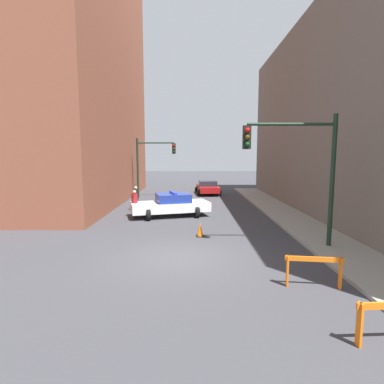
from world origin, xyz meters
The scene contains 11 objects.
ground_plane centered at (0.00, 0.00, 0.00)m, with size 120.00×120.00×0.00m, color #38383D.
sidewalk_right centered at (6.20, 0.00, 0.06)m, with size 2.40×44.00×0.12m.
building_corner_left centered at (-12.00, 14.00, 10.45)m, with size 14.00×20.00×20.89m.
traffic_light_near centered at (4.73, 1.08, 3.53)m, with size 3.64×0.35×5.20m.
traffic_light_far centered at (-3.30, 15.70, 3.40)m, with size 3.44×0.35×5.20m.
police_car centered at (-0.91, 7.46, 0.72)m, with size 5.02×3.11×1.52m.
parked_car_near centered at (1.88, 17.96, 0.67)m, with size 2.47×4.41×1.31m.
pedestrian_crossing centered at (-3.07, 7.13, 0.86)m, with size 0.44×0.44×1.66m.
pedestrian_corner centered at (-3.40, 9.33, 0.86)m, with size 0.38×0.38×1.66m.
barrier_mid centered at (3.82, -2.52, 0.62)m, with size 1.59×0.34×0.90m.
traffic_cone centered at (0.75, 2.84, 0.32)m, with size 0.36×0.36×0.66m.
Camera 1 is at (0.38, -10.63, 3.74)m, focal length 28.00 mm.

